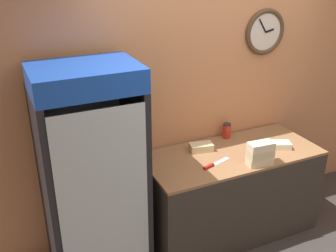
# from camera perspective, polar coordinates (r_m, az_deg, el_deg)

# --- Properties ---
(wall_back) EXTENTS (5.20, 0.10, 2.70)m
(wall_back) POSITION_cam_1_polar(r_m,az_deg,el_deg) (3.86, 6.44, 5.14)
(wall_back) COLOR tan
(wall_back) RESTS_ON ground_plane
(prep_counter) EXTENTS (1.66, 0.74, 0.88)m
(prep_counter) POSITION_cam_1_polar(r_m,az_deg,el_deg) (3.94, 8.87, -9.47)
(prep_counter) COLOR #332D28
(prep_counter) RESTS_ON ground_plane
(beverage_cooler) EXTENTS (0.78, 0.66, 1.86)m
(beverage_cooler) POSITION_cam_1_polar(r_m,az_deg,el_deg) (3.25, -11.20, -5.50)
(beverage_cooler) COLOR black
(beverage_cooler) RESTS_ON ground_plane
(sandwich_stack_bottom) EXTENTS (0.24, 0.14, 0.07)m
(sandwich_stack_bottom) POSITION_cam_1_polar(r_m,az_deg,el_deg) (3.56, 13.14, -4.93)
(sandwich_stack_bottom) COLOR beige
(sandwich_stack_bottom) RESTS_ON prep_counter
(sandwich_stack_middle) EXTENTS (0.23, 0.13, 0.07)m
(sandwich_stack_middle) POSITION_cam_1_polar(r_m,az_deg,el_deg) (3.52, 13.24, -3.92)
(sandwich_stack_middle) COLOR beige
(sandwich_stack_middle) RESTS_ON sandwich_stack_bottom
(sandwich_stack_top) EXTENTS (0.23, 0.13, 0.07)m
(sandwich_stack_top) POSITION_cam_1_polar(r_m,az_deg,el_deg) (3.49, 13.35, -2.89)
(sandwich_stack_top) COLOR beige
(sandwich_stack_top) RESTS_ON sandwich_stack_middle
(sandwich_flat_left) EXTENTS (0.26, 0.20, 0.06)m
(sandwich_flat_left) POSITION_cam_1_polar(r_m,az_deg,el_deg) (3.89, 15.67, -2.69)
(sandwich_flat_left) COLOR beige
(sandwich_flat_left) RESTS_ON prep_counter
(sandwich_flat_right) EXTENTS (0.24, 0.17, 0.07)m
(sandwich_flat_right) POSITION_cam_1_polar(r_m,az_deg,el_deg) (3.71, 4.83, -3.07)
(sandwich_flat_right) COLOR beige
(sandwich_flat_right) RESTS_ON prep_counter
(chefs_knife) EXTENTS (0.31, 0.13, 0.02)m
(chefs_knife) POSITION_cam_1_polar(r_m,az_deg,el_deg) (3.48, 6.54, -5.60)
(chefs_knife) COLOR silver
(chefs_knife) RESTS_ON prep_counter
(condiment_jar) EXTENTS (0.08, 0.08, 0.15)m
(condiment_jar) POSITION_cam_1_polar(r_m,az_deg,el_deg) (3.98, 8.50, -0.67)
(condiment_jar) COLOR #B72D23
(condiment_jar) RESTS_ON prep_counter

